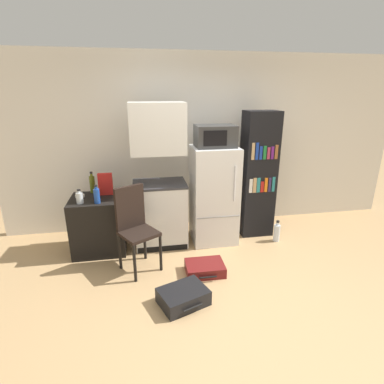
{
  "coord_description": "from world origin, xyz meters",
  "views": [
    {
      "loc": [
        -0.9,
        -2.67,
        2.13
      ],
      "look_at": [
        -0.27,
        0.85,
        0.92
      ],
      "focal_mm": 28.0,
      "sensor_mm": 36.0,
      "label": 1
    }
  ],
  "objects_px": {
    "side_table": "(99,224)",
    "bowl": "(80,196)",
    "bookshelf": "(258,175)",
    "bottle_amber_beer": "(97,194)",
    "bottle_blue_soda": "(97,196)",
    "cereal_box": "(106,184)",
    "chair": "(134,222)",
    "suitcase_large_flat": "(205,268)",
    "refrigerator": "(214,195)",
    "bottle_clear_short": "(80,198)",
    "water_bottle_front": "(277,232)",
    "microwave": "(215,136)",
    "kitchen_hutch": "(159,183)",
    "bottle_olive_oil": "(92,184)",
    "suitcase_small_flat": "(183,297)"
  },
  "relations": [
    {
      "from": "side_table",
      "to": "bowl",
      "type": "bearing_deg",
      "value": 162.98
    },
    {
      "from": "bookshelf",
      "to": "bottle_amber_beer",
      "type": "xyz_separation_m",
      "value": [
        -2.32,
        -0.16,
        -0.11
      ]
    },
    {
      "from": "bottle_blue_soda",
      "to": "cereal_box",
      "type": "relative_size",
      "value": 0.81
    },
    {
      "from": "chair",
      "to": "suitcase_large_flat",
      "type": "xyz_separation_m",
      "value": [
        0.82,
        -0.3,
        -0.55
      ]
    },
    {
      "from": "refrigerator",
      "to": "bottle_clear_short",
      "type": "distance_m",
      "value": 1.83
    },
    {
      "from": "cereal_box",
      "to": "water_bottle_front",
      "type": "distance_m",
      "value": 2.58
    },
    {
      "from": "refrigerator",
      "to": "water_bottle_front",
      "type": "bearing_deg",
      "value": -14.34
    },
    {
      "from": "microwave",
      "to": "cereal_box",
      "type": "relative_size",
      "value": 1.8
    },
    {
      "from": "kitchen_hutch",
      "to": "microwave",
      "type": "height_order",
      "value": "kitchen_hutch"
    },
    {
      "from": "bottle_clear_short",
      "to": "cereal_box",
      "type": "bearing_deg",
      "value": 45.39
    },
    {
      "from": "bottle_olive_oil",
      "to": "water_bottle_front",
      "type": "bearing_deg",
      "value": -9.95
    },
    {
      "from": "chair",
      "to": "cereal_box",
      "type": "bearing_deg",
      "value": 88.93
    },
    {
      "from": "side_table",
      "to": "bowl",
      "type": "xyz_separation_m",
      "value": [
        -0.22,
        0.07,
        0.4
      ]
    },
    {
      "from": "microwave",
      "to": "bottle_clear_short",
      "type": "relative_size",
      "value": 2.93
    },
    {
      "from": "kitchen_hutch",
      "to": "bowl",
      "type": "height_order",
      "value": "kitchen_hutch"
    },
    {
      "from": "bottle_olive_oil",
      "to": "chair",
      "type": "bearing_deg",
      "value": -54.24
    },
    {
      "from": "bottle_olive_oil",
      "to": "microwave",
      "type": "bearing_deg",
      "value": -7.57
    },
    {
      "from": "bottle_amber_beer",
      "to": "water_bottle_front",
      "type": "height_order",
      "value": "bottle_amber_beer"
    },
    {
      "from": "side_table",
      "to": "suitcase_small_flat",
      "type": "bearing_deg",
      "value": -54.14
    },
    {
      "from": "bottle_amber_beer",
      "to": "bowl",
      "type": "distance_m",
      "value": 0.25
    },
    {
      "from": "side_table",
      "to": "bookshelf",
      "type": "relative_size",
      "value": 0.41
    },
    {
      "from": "bookshelf",
      "to": "bottle_olive_oil",
      "type": "relative_size",
      "value": 6.24
    },
    {
      "from": "bottle_clear_short",
      "to": "bowl",
      "type": "relative_size",
      "value": 1.52
    },
    {
      "from": "bottle_amber_beer",
      "to": "suitcase_small_flat",
      "type": "bearing_deg",
      "value": -54.13
    },
    {
      "from": "cereal_box",
      "to": "suitcase_small_flat",
      "type": "xyz_separation_m",
      "value": [
        0.85,
        -1.47,
        -0.84
      ]
    },
    {
      "from": "bowl",
      "to": "suitcase_large_flat",
      "type": "height_order",
      "value": "bowl"
    },
    {
      "from": "cereal_box",
      "to": "chair",
      "type": "bearing_deg",
      "value": -60.54
    },
    {
      "from": "bottle_clear_short",
      "to": "side_table",
      "type": "bearing_deg",
      "value": 45.25
    },
    {
      "from": "microwave",
      "to": "bookshelf",
      "type": "distance_m",
      "value": 0.94
    },
    {
      "from": "bookshelf",
      "to": "bowl",
      "type": "distance_m",
      "value": 2.56
    },
    {
      "from": "suitcase_large_flat",
      "to": "suitcase_small_flat",
      "type": "bearing_deg",
      "value": -123.09
    },
    {
      "from": "bottle_clear_short",
      "to": "water_bottle_front",
      "type": "distance_m",
      "value": 2.82
    },
    {
      "from": "bottle_olive_oil",
      "to": "bottle_blue_soda",
      "type": "height_order",
      "value": "bottle_olive_oil"
    },
    {
      "from": "side_table",
      "to": "microwave",
      "type": "bearing_deg",
      "value": 0.82
    },
    {
      "from": "chair",
      "to": "kitchen_hutch",
      "type": "bearing_deg",
      "value": 27.77
    },
    {
      "from": "suitcase_large_flat",
      "to": "water_bottle_front",
      "type": "distance_m",
      "value": 1.39
    },
    {
      "from": "suitcase_large_flat",
      "to": "cereal_box",
      "type": "bearing_deg",
      "value": 142.16
    },
    {
      "from": "water_bottle_front",
      "to": "suitcase_small_flat",
      "type": "bearing_deg",
      "value": -144.2
    },
    {
      "from": "chair",
      "to": "water_bottle_front",
      "type": "height_order",
      "value": "chair"
    },
    {
      "from": "kitchen_hutch",
      "to": "chair",
      "type": "relative_size",
      "value": 1.89
    },
    {
      "from": "bottle_olive_oil",
      "to": "bowl",
      "type": "height_order",
      "value": "bottle_olive_oil"
    },
    {
      "from": "bookshelf",
      "to": "chair",
      "type": "relative_size",
      "value": 1.78
    },
    {
      "from": "water_bottle_front",
      "to": "chair",
      "type": "bearing_deg",
      "value": -170.99
    },
    {
      "from": "bottle_olive_oil",
      "to": "suitcase_small_flat",
      "type": "height_order",
      "value": "bottle_olive_oil"
    },
    {
      "from": "suitcase_small_flat",
      "to": "water_bottle_front",
      "type": "distance_m",
      "value": 1.95
    },
    {
      "from": "bottle_clear_short",
      "to": "refrigerator",
      "type": "bearing_deg",
      "value": 6.39
    },
    {
      "from": "water_bottle_front",
      "to": "cereal_box",
      "type": "bearing_deg",
      "value": 172.15
    },
    {
      "from": "chair",
      "to": "water_bottle_front",
      "type": "xyz_separation_m",
      "value": [
        2.06,
        0.33,
        -0.48
      ]
    },
    {
      "from": "bottle_amber_beer",
      "to": "water_bottle_front",
      "type": "distance_m",
      "value": 2.64
    },
    {
      "from": "water_bottle_front",
      "to": "bottle_olive_oil",
      "type": "bearing_deg",
      "value": 170.05
    }
  ]
}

